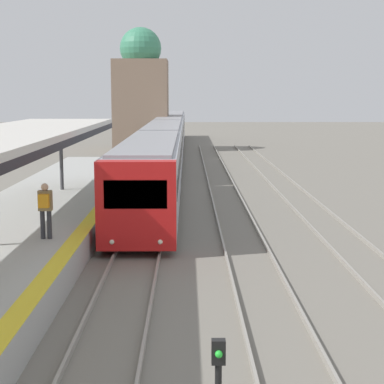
% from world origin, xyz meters
% --- Properties ---
extents(person_on_platform, '(0.40, 0.40, 1.66)m').
position_xyz_m(person_on_platform, '(-2.60, 14.30, 1.86)').
color(person_on_platform, '#2D2D33').
rests_on(person_on_platform, station_platform).
extents(train_near, '(2.54, 61.83, 3.20)m').
position_xyz_m(train_near, '(0.00, 46.13, 1.77)').
color(train_near, red).
rests_on(train_near, ground_plane).
extents(signal_post_near, '(0.20, 0.21, 1.68)m').
position_xyz_m(signal_post_near, '(2.05, 4.27, 1.05)').
color(signal_post_near, black).
rests_on(signal_post_near, ground_plane).
extents(distant_domed_building, '(4.96, 4.96, 11.30)m').
position_xyz_m(distant_domed_building, '(-2.68, 55.79, 5.28)').
color(distant_domed_building, '#89705B').
rests_on(distant_domed_building, ground_plane).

